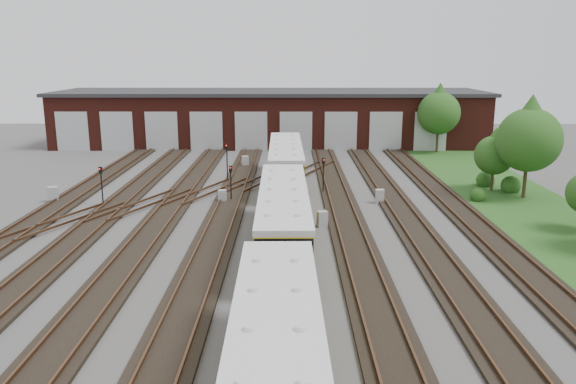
{
  "coord_description": "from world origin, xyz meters",
  "views": [
    {
      "loc": [
        2.38,
        -28.38,
        10.45
      ],
      "look_at": [
        2.23,
        6.29,
        2.0
      ],
      "focal_mm": 35.0,
      "sensor_mm": 36.0,
      "label": 1
    }
  ],
  "objects": [
    {
      "name": "relay_cabinet_3",
      "position": [
        8.88,
        11.15,
        0.5
      ],
      "size": [
        0.61,
        0.51,
        1.01
      ],
      "primitive_type": "cube",
      "rotation": [
        0.0,
        0.0,
        -0.01
      ],
      "color": "#A5A7AA",
      "rests_on": "ground"
    },
    {
      "name": "bush_2",
      "position": [
        18.38,
        16.55,
        0.74
      ],
      "size": [
        1.49,
        1.49,
        1.49
      ],
      "primitive_type": "sphere",
      "color": "#1B4112",
      "rests_on": "ground"
    },
    {
      "name": "relay_cabinet_4",
      "position": [
        4.38,
        5.32,
        0.5
      ],
      "size": [
        0.72,
        0.65,
        1.01
      ],
      "primitive_type": "cube",
      "rotation": [
        0.0,
        0.0,
        0.27
      ],
      "color": "#A5A7AA",
      "rests_on": "ground"
    },
    {
      "name": "bush_0",
      "position": [
        16.21,
        11.76,
        0.58
      ],
      "size": [
        1.15,
        1.15,
        1.15
      ],
      "primitive_type": "sphere",
      "color": "#1B4112",
      "rests_on": "ground"
    },
    {
      "name": "relay_cabinet_0",
      "position": [
        -15.0,
        11.39,
        0.57
      ],
      "size": [
        0.78,
        0.69,
        1.13
      ],
      "primitive_type": "cube",
      "rotation": [
        0.0,
        0.0,
        0.19
      ],
      "color": "#A5A7AA",
      "rests_on": "ground"
    },
    {
      "name": "tree_1",
      "position": [
        18.32,
        14.91,
        3.25
      ],
      "size": [
        3.06,
        3.06,
        5.06
      ],
      "color": "#362A18",
      "rests_on": "ground"
    },
    {
      "name": "ground",
      "position": [
        0.0,
        0.0,
        0.0
      ],
      "size": [
        120.0,
        120.0,
        0.0
      ],
      "primitive_type": "plane",
      "color": "#454240",
      "rests_on": "ground"
    },
    {
      "name": "signal_mast_1",
      "position": [
        -1.97,
        11.6,
        1.72
      ],
      "size": [
        0.23,
        0.21,
        2.67
      ],
      "rotation": [
        0.0,
        0.0,
        -0.01
      ],
      "color": "black",
      "rests_on": "ground"
    },
    {
      "name": "grass_verge",
      "position": [
        19.0,
        10.0,
        0.03
      ],
      "size": [
        8.0,
        55.0,
        0.05
      ],
      "primitive_type": "cube",
      "color": "#26521B",
      "rests_on": "ground"
    },
    {
      "name": "signal_mast_0",
      "position": [
        -11.11,
        10.59,
        1.79
      ],
      "size": [
        0.26,
        0.25,
        2.78
      ],
      "rotation": [
        0.0,
        0.0,
        -0.35
      ],
      "color": "black",
      "rests_on": "ground"
    },
    {
      "name": "bush_1",
      "position": [
        19.68,
        14.52,
        0.76
      ],
      "size": [
        1.53,
        1.53,
        1.53
      ],
      "primitive_type": "sphere",
      "color": "#1B4112",
      "rests_on": "ground"
    },
    {
      "name": "signal_mast_3",
      "position": [
        4.93,
        14.0,
        1.8
      ],
      "size": [
        0.25,
        0.24,
        2.81
      ],
      "rotation": [
        0.0,
        0.0,
        0.2
      ],
      "color": "black",
      "rests_on": "ground"
    },
    {
      "name": "metro_train",
      "position": [
        2.0,
        1.23,
        1.88
      ],
      "size": [
        2.86,
        46.68,
        3.03
      ],
      "rotation": [
        0.0,
        0.0,
        0.02
      ],
      "color": "black",
      "rests_on": "ground"
    },
    {
      "name": "relay_cabinet_2",
      "position": [
        -2.57,
        11.14,
        0.48
      ],
      "size": [
        0.59,
        0.49,
        0.96
      ],
      "primitive_type": "cube",
      "rotation": [
        0.0,
        0.0,
        -0.02
      ],
      "color": "#A5A7AA",
      "rests_on": "ground"
    },
    {
      "name": "tree_2",
      "position": [
        19.9,
        12.57,
        5.0
      ],
      "size": [
        4.69,
        4.69,
        7.78
      ],
      "color": "#362A18",
      "rests_on": "ground"
    },
    {
      "name": "tree_0",
      "position": [
        18.57,
        33.07,
        4.91
      ],
      "size": [
        4.61,
        4.61,
        7.64
      ],
      "color": "#362A18",
      "rests_on": "ground"
    },
    {
      "name": "maintenance_shed",
      "position": [
        -0.01,
        39.97,
        3.2
      ],
      "size": [
        51.0,
        12.5,
        6.35
      ],
      "color": "#4B1A12",
      "rests_on": "ground"
    },
    {
      "name": "relay_cabinet_1",
      "position": [
        -1.98,
        24.85,
        0.52
      ],
      "size": [
        0.73,
        0.66,
        1.04
      ],
      "primitive_type": "cube",
      "rotation": [
        0.0,
        0.0,
        0.25
      ],
      "color": "#A5A7AA",
      "rests_on": "ground"
    },
    {
      "name": "signal_mast_2",
      "position": [
        -2.99,
        18.39,
        2.08
      ],
      "size": [
        0.28,
        0.26,
        3.25
      ],
      "rotation": [
        0.0,
        0.0,
        -0.18
      ],
      "color": "black",
      "rests_on": "ground"
    },
    {
      "name": "track_network",
      "position": [
        -0.17,
        0.59,
        0.11
      ],
      "size": [
        30.4,
        70.0,
        0.33
      ],
      "color": "black",
      "rests_on": "ground"
    }
  ]
}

